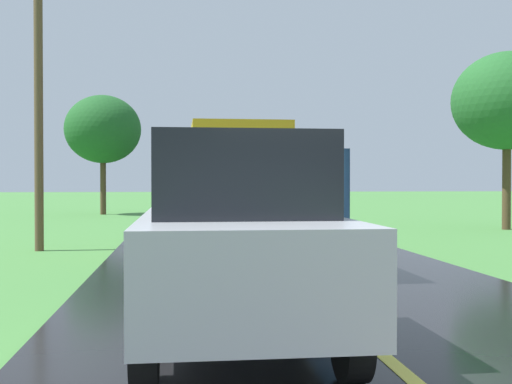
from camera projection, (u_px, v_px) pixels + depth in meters
The scene contains 5 objects.
banana_truck_near at pixel (244, 188), 12.80m from camera, with size 2.38×5.82×2.80m.
utility_pole_roadside at pixel (38, 79), 14.47m from camera, with size 2.51×0.20×7.19m.
roadside_tree_near_left at pixel (507, 101), 20.97m from camera, with size 3.61×3.61×5.92m.
roadside_tree_mid_right at pixel (103, 129), 30.70m from camera, with size 3.68×3.68×5.82m.
following_car at pixel (236, 238), 5.87m from camera, with size 1.74×4.10×1.92m.
Camera 1 is at (-1.75, -0.69, 1.59)m, focal length 44.25 mm.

